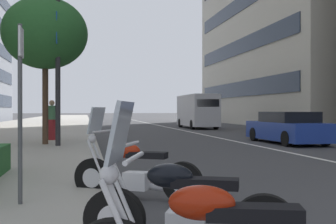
{
  "coord_description": "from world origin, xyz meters",
  "views": [
    {
      "loc": [
        -2.79,
        6.69,
        1.42
      ],
      "look_at": [
        17.21,
        2.69,
        1.33
      ],
      "focal_mm": 44.09,
      "sensor_mm": 36.0,
      "label": 1
    }
  ],
  "objects_px": {
    "car_lead_in_lane": "(287,128)",
    "parking_sign_by_curb": "(20,95)",
    "delivery_van_ahead": "(197,111)",
    "street_tree_far_plaza": "(45,34)",
    "street_lamp_with_banners": "(67,17)",
    "motorcycle_under_tarp": "(183,211)",
    "pedestrian_on_plaza": "(52,120)",
    "motorcycle_second_in_row": "(134,172)"
  },
  "relations": [
    {
      "from": "car_lead_in_lane",
      "to": "street_tree_far_plaza",
      "type": "xyz_separation_m",
      "value": [
        -0.3,
        9.99,
        3.64
      ]
    },
    {
      "from": "car_lead_in_lane",
      "to": "street_lamp_with_banners",
      "type": "height_order",
      "value": "street_lamp_with_banners"
    },
    {
      "from": "delivery_van_ahead",
      "to": "pedestrian_on_plaza",
      "type": "height_order",
      "value": "delivery_van_ahead"
    },
    {
      "from": "delivery_van_ahead",
      "to": "motorcycle_under_tarp",
      "type": "bearing_deg",
      "value": 164.87
    },
    {
      "from": "motorcycle_second_in_row",
      "to": "delivery_van_ahead",
      "type": "distance_m",
      "value": 25.98
    },
    {
      "from": "car_lead_in_lane",
      "to": "motorcycle_under_tarp",
      "type": "bearing_deg",
      "value": 148.1
    },
    {
      "from": "street_lamp_with_banners",
      "to": "pedestrian_on_plaza",
      "type": "height_order",
      "value": "street_lamp_with_banners"
    },
    {
      "from": "parking_sign_by_curb",
      "to": "pedestrian_on_plaza",
      "type": "relative_size",
      "value": 1.43
    },
    {
      "from": "parking_sign_by_curb",
      "to": "street_lamp_with_banners",
      "type": "bearing_deg",
      "value": -1.3
    },
    {
      "from": "motorcycle_second_in_row",
      "to": "parking_sign_by_curb",
      "type": "height_order",
      "value": "parking_sign_by_curb"
    },
    {
      "from": "delivery_van_ahead",
      "to": "parking_sign_by_curb",
      "type": "distance_m",
      "value": 27.12
    },
    {
      "from": "parking_sign_by_curb",
      "to": "street_tree_far_plaza",
      "type": "distance_m",
      "value": 10.55
    },
    {
      "from": "car_lead_in_lane",
      "to": "parking_sign_by_curb",
      "type": "bearing_deg",
      "value": 137.66
    },
    {
      "from": "car_lead_in_lane",
      "to": "pedestrian_on_plaza",
      "type": "distance_m",
      "value": 10.12
    },
    {
      "from": "car_lead_in_lane",
      "to": "pedestrian_on_plaza",
      "type": "relative_size",
      "value": 2.76
    },
    {
      "from": "parking_sign_by_curb",
      "to": "street_tree_far_plaza",
      "type": "bearing_deg",
      "value": 3.48
    },
    {
      "from": "street_tree_far_plaza",
      "to": "parking_sign_by_curb",
      "type": "bearing_deg",
      "value": -176.52
    },
    {
      "from": "motorcycle_under_tarp",
      "to": "street_lamp_with_banners",
      "type": "bearing_deg",
      "value": -58.74
    },
    {
      "from": "motorcycle_under_tarp",
      "to": "street_tree_far_plaza",
      "type": "bearing_deg",
      "value": -55.47
    },
    {
      "from": "car_lead_in_lane",
      "to": "parking_sign_by_curb",
      "type": "relative_size",
      "value": 1.92
    },
    {
      "from": "motorcycle_under_tarp",
      "to": "pedestrian_on_plaza",
      "type": "bearing_deg",
      "value": -57.42
    },
    {
      "from": "motorcycle_under_tarp",
      "to": "pedestrian_on_plaza",
      "type": "height_order",
      "value": "pedestrian_on_plaza"
    },
    {
      "from": "street_tree_far_plaza",
      "to": "pedestrian_on_plaza",
      "type": "relative_size",
      "value": 3.23
    },
    {
      "from": "motorcycle_under_tarp",
      "to": "parking_sign_by_curb",
      "type": "height_order",
      "value": "parking_sign_by_curb"
    },
    {
      "from": "delivery_van_ahead",
      "to": "street_tree_far_plaza",
      "type": "bearing_deg",
      "value": 147.01
    },
    {
      "from": "motorcycle_under_tarp",
      "to": "pedestrian_on_plaza",
      "type": "relative_size",
      "value": 1.17
    },
    {
      "from": "motorcycle_second_in_row",
      "to": "street_tree_far_plaza",
      "type": "relative_size",
      "value": 0.35
    },
    {
      "from": "street_tree_far_plaza",
      "to": "pedestrian_on_plaza",
      "type": "bearing_deg",
      "value": -1.67
    },
    {
      "from": "street_lamp_with_banners",
      "to": "street_tree_far_plaza",
      "type": "relative_size",
      "value": 1.41
    },
    {
      "from": "motorcycle_under_tarp",
      "to": "delivery_van_ahead",
      "type": "bearing_deg",
      "value": -82.36
    },
    {
      "from": "motorcycle_second_in_row",
      "to": "delivery_van_ahead",
      "type": "relative_size",
      "value": 0.32
    },
    {
      "from": "car_lead_in_lane",
      "to": "parking_sign_by_curb",
      "type": "height_order",
      "value": "parking_sign_by_curb"
    },
    {
      "from": "motorcycle_under_tarp",
      "to": "car_lead_in_lane",
      "type": "bearing_deg",
      "value": -98.06
    },
    {
      "from": "delivery_van_ahead",
      "to": "car_lead_in_lane",
      "type": "bearing_deg",
      "value": -179.81
    },
    {
      "from": "car_lead_in_lane",
      "to": "delivery_van_ahead",
      "type": "relative_size",
      "value": 0.78
    },
    {
      "from": "motorcycle_second_in_row",
      "to": "street_lamp_with_banners",
      "type": "distance_m",
      "value": 9.82
    },
    {
      "from": "car_lead_in_lane",
      "to": "street_lamp_with_banners",
      "type": "distance_m",
      "value": 10.12
    },
    {
      "from": "street_lamp_with_banners",
      "to": "street_tree_far_plaza",
      "type": "xyz_separation_m",
      "value": [
        0.84,
        0.83,
        -0.49
      ]
    },
    {
      "from": "car_lead_in_lane",
      "to": "motorcycle_second_in_row",
      "type": "bearing_deg",
      "value": 141.16
    },
    {
      "from": "street_lamp_with_banners",
      "to": "motorcycle_under_tarp",
      "type": "bearing_deg",
      "value": -172.02
    },
    {
      "from": "parking_sign_by_curb",
      "to": "motorcycle_second_in_row",
      "type": "bearing_deg",
      "value": -67.66
    },
    {
      "from": "motorcycle_under_tarp",
      "to": "motorcycle_second_in_row",
      "type": "xyz_separation_m",
      "value": [
        2.62,
        0.18,
        -0.0
      ]
    }
  ]
}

